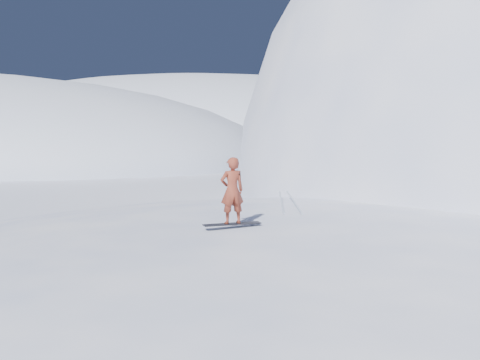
# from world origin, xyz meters

# --- Properties ---
(ground) EXTENTS (400.00, 400.00, 0.00)m
(ground) POSITION_xyz_m (0.00, 0.00, 0.00)
(ground) COLOR white
(ground) RESTS_ON ground
(near_ridge) EXTENTS (36.00, 28.00, 4.80)m
(near_ridge) POSITION_xyz_m (1.00, 3.00, 0.00)
(near_ridge) COLOR white
(near_ridge) RESTS_ON ground
(far_ridge_c) EXTENTS (140.00, 90.00, 36.00)m
(far_ridge_c) POSITION_xyz_m (-40.00, 110.00, 0.00)
(far_ridge_c) COLOR white
(far_ridge_c) RESTS_ON ground
(wind_bumps) EXTENTS (16.00, 14.40, 1.00)m
(wind_bumps) POSITION_xyz_m (-0.56, 2.12, 0.00)
(wind_bumps) COLOR white
(wind_bumps) RESTS_ON ground
(snowboard) EXTENTS (1.49, 1.06, 0.03)m
(snowboard) POSITION_xyz_m (-2.98, 0.83, 2.41)
(snowboard) COLOR black
(snowboard) RESTS_ON near_ridge
(snowboarder) EXTENTS (0.77, 0.70, 1.77)m
(snowboarder) POSITION_xyz_m (-2.98, 0.83, 3.31)
(snowboarder) COLOR maroon
(snowboarder) RESTS_ON snowboard
(board_tracks) EXTENTS (1.58, 5.93, 0.04)m
(board_tracks) POSITION_xyz_m (-2.13, 5.93, 2.42)
(board_tracks) COLOR silver
(board_tracks) RESTS_ON ground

